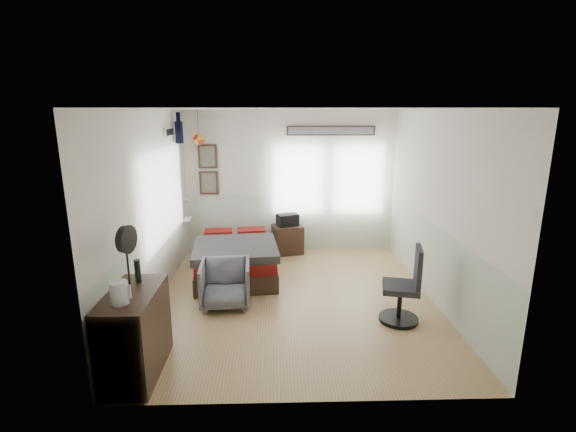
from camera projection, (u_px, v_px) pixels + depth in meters
name	position (u px, v px, depth m)	size (l,w,h in m)	color
ground_plane	(296.00, 299.00, 6.12)	(4.00, 4.50, 0.01)	#A17E51
room_shell	(290.00, 188.00, 5.91)	(4.02, 4.52, 2.71)	beige
wall_decor	(230.00, 144.00, 7.47)	(3.55, 1.32, 1.44)	#402A1C
bed	(236.00, 259.00, 6.96)	(1.44, 1.92, 0.58)	#312217
dresser	(135.00, 333.00, 4.30)	(0.48, 1.00, 0.90)	#312217
armchair	(225.00, 284.00, 5.85)	(0.68, 0.70, 0.64)	slate
nightstand	(288.00, 239.00, 8.03)	(0.55, 0.44, 0.55)	#312217
task_chair	(405.00, 292.00, 5.36)	(0.54, 0.54, 1.02)	black
kettle	(119.00, 293.00, 3.93)	(0.19, 0.17, 0.22)	silver
bottle	(138.00, 271.00, 4.42)	(0.06, 0.06, 0.25)	black
stand_fan	(126.00, 241.00, 4.08)	(0.13, 0.28, 0.70)	black
black_bag	(288.00, 220.00, 7.94)	(0.38, 0.25, 0.23)	black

